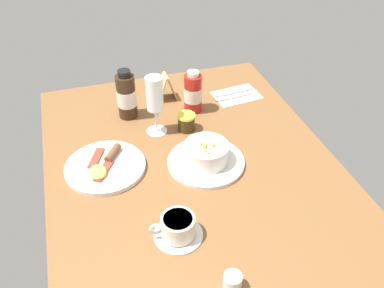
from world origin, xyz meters
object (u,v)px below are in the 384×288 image
Objects in this scene: jam_jar at (186,122)px; cutlery_setting at (235,95)px; wine_glass at (155,97)px; porridge_bowl at (206,155)px; sauce_bottle_red at (193,93)px; sauce_bottle_brown at (127,96)px; coffee_cup at (178,228)px; menu_card at (167,87)px; creamer_jug at (233,282)px; breakfast_plate at (105,167)px.

cutlery_setting is at bearing -57.03° from jam_jar.
porridge_bowl is at bearing -153.11° from wine_glass.
sauce_bottle_red reaches higher than porridge_bowl.
wine_glass is 14.65cm from sauce_bottle_brown.
coffee_cup reaches higher than cutlery_setting.
cutlery_setting is 1.18× the size of sauce_bottle_red.
porridge_bowl is 27.97cm from coffee_cup.
porridge_bowl is 38.79cm from menu_card.
menu_card is at bearing 33.71° from sauce_bottle_red.
breakfast_plate is at bearing 24.20° from creamer_jug.
porridge_bowl is 0.97× the size of breakfast_plate.
wine_glass is at bearing 26.89° from porridge_bowl.
sauce_bottle_brown is at bearing 28.69° from porridge_bowl.
sauce_bottle_red is 40.79cm from breakfast_plate.
sauce_bottle_brown is 17.23cm from menu_card.
cutlery_setting is 68.02cm from coffee_cup.
sauce_bottle_red is 1.56× the size of menu_card.
creamer_jug is (-40.80, 7.62, -0.94)cm from porridge_bowl.
wine_glass is 2.08× the size of menu_card.
cutlery_setting is 0.89× the size of wine_glass.
sauce_bottle_red reaches higher than breakfast_plate.
sauce_bottle_red is at bearing -27.75° from jam_jar.
sauce_bottle_red is 0.86× the size of sauce_bottle_brown.
coffee_cup is at bearing 168.07° from menu_card.
wine_glass is 0.85× the size of breakfast_plate.
cutlery_setting is at bearing -62.21° from breakfast_plate.
creamer_jug is 79.75cm from menu_card.
porridge_bowl is at bearing -32.60° from coffee_cup.
cutlery_setting is at bearing -34.05° from porridge_bowl.
porridge_bowl reaches higher than cutlery_setting.
cutlery_setting is 1.02× the size of sauce_bottle_brown.
jam_jar is (18.19, 0.65, -0.22)cm from porridge_bowl.
porridge_bowl reaches higher than breakfast_plate.
cutlery_setting is 0.75× the size of breakfast_plate.
jam_jar is (58.99, -6.97, 0.72)cm from creamer_jug.
coffee_cup is 0.56× the size of breakfast_plate.
menu_card is (79.51, -5.70, 2.50)cm from creamer_jug.
breakfast_plate is 2.45× the size of menu_card.
sauce_bottle_brown reaches higher than jam_jar.
coffee_cup is at bearing 146.55° from cutlery_setting.
coffee_cup is at bearing -155.33° from breakfast_plate.
sauce_bottle_brown is at bearing 92.20° from cutlery_setting.
cutlery_setting is 79.82cm from creamer_jug.
menu_card is (20.51, 1.27, 1.78)cm from jam_jar.
breakfast_plate is at bearing 24.67° from coffee_cup.
creamer_jug is 61.81cm from wine_glass.
sauce_bottle_brown is 1.81× the size of menu_card.
coffee_cup is 0.88× the size of sauce_bottle_red.
sauce_bottle_brown is at bearing 7.62° from creamer_jug.
cutlery_setting is 19.30cm from sauce_bottle_red.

